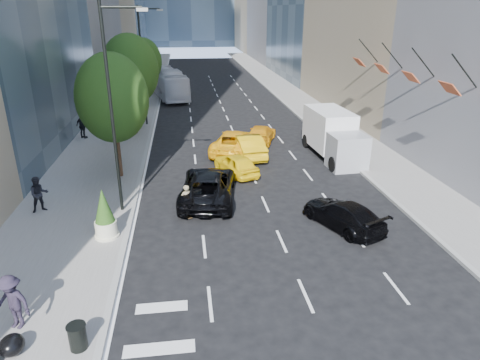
{
  "coord_description": "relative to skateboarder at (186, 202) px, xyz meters",
  "views": [
    {
      "loc": [
        -3.07,
        -16.56,
        9.72
      ],
      "look_at": [
        -0.41,
        3.68,
        1.6
      ],
      "focal_mm": 32.0,
      "sensor_mm": 36.0,
      "label": 1
    }
  ],
  "objects": [
    {
      "name": "black_sedan_mercedes",
      "position": [
        7.4,
        -2.0,
        -0.16
      ],
      "size": [
        3.52,
        4.89,
        1.31
      ],
      "primitive_type": "imported",
      "rotation": [
        0.0,
        0.0,
        3.56
      ],
      "color": "black",
      "rests_on": "ground"
    },
    {
      "name": "garbage_bags",
      "position": [
        -5.54,
        -8.96,
        -0.37
      ],
      "size": [
        1.25,
        1.2,
        0.62
      ],
      "color": "black",
      "rests_on": "sidewalk_left"
    },
    {
      "name": "black_sedan_lincoln",
      "position": [
        1.2,
        2.0,
        0.02
      ],
      "size": [
        3.58,
        6.33,
        1.67
      ],
      "primitive_type": "imported",
      "rotation": [
        0.0,
        0.0,
        3.0
      ],
      "color": "black",
      "rests_on": "ground"
    },
    {
      "name": "taxi_c",
      "position": [
        3.7,
        10.18,
        0.01
      ],
      "size": [
        4.56,
        6.47,
        1.64
      ],
      "primitive_type": "imported",
      "rotation": [
        0.0,
        0.0,
        2.8
      ],
      "color": "#FFB40D",
      "rests_on": "ground"
    },
    {
      "name": "lamp_far",
      "position": [
        -3.12,
        19.0,
        5.0
      ],
      "size": [
        2.13,
        0.22,
        10.0
      ],
      "color": "black",
      "rests_on": "sidewalk_left"
    },
    {
      "name": "taxi_d",
      "position": [
        5.99,
        12.5,
        -0.14
      ],
      "size": [
        3.34,
        4.99,
        1.34
      ],
      "primitive_type": "imported",
      "rotation": [
        0.0,
        0.0,
        2.8
      ],
      "color": "orange",
      "rests_on": "ground"
    },
    {
      "name": "lamp_near",
      "position": [
        -3.12,
        1.0,
        5.0
      ],
      "size": [
        2.13,
        0.22,
        10.0
      ],
      "color": "black",
      "rests_on": "sidewalk_left"
    },
    {
      "name": "city_bus",
      "position": [
        -1.6,
        32.68,
        0.82
      ],
      "size": [
        5.02,
        12.02,
        3.26
      ],
      "primitive_type": "imported",
      "rotation": [
        0.0,
        0.0,
        0.2
      ],
      "color": "white",
      "rests_on": "ground"
    },
    {
      "name": "planter_shrub",
      "position": [
        -3.63,
        -1.82,
        0.45
      ],
      "size": [
        0.98,
        0.98,
        2.34
      ],
      "color": "beige",
      "rests_on": "sidewalk_left"
    },
    {
      "name": "pedestrian_c",
      "position": [
        -5.59,
        -7.56,
        0.3
      ],
      "size": [
        1.42,
        1.14,
        1.92
      ],
      "primitive_type": "imported",
      "rotation": [
        0.0,
        0.0,
        -0.4
      ],
      "color": "#221C2A",
      "rests_on": "sidewalk_left"
    },
    {
      "name": "trash_can",
      "position": [
        -3.4,
        -8.8,
        -0.26
      ],
      "size": [
        0.54,
        0.54,
        0.8
      ],
      "primitive_type": "cylinder",
      "color": "black",
      "rests_on": "sidewalk_left"
    },
    {
      "name": "sidewalk_left",
      "position": [
        -5.8,
        27.0,
        -0.74
      ],
      "size": [
        6.0,
        120.0,
        0.15
      ],
      "primitive_type": "cube",
      "color": "slate",
      "rests_on": "ground"
    },
    {
      "name": "sidewalk_right",
      "position": [
        13.2,
        27.0,
        -0.74
      ],
      "size": [
        4.0,
        120.0,
        0.15
      ],
      "primitive_type": "cube",
      "color": "slate",
      "rests_on": "ground"
    },
    {
      "name": "skateboarder",
      "position": [
        0.0,
        0.0,
        0.0
      ],
      "size": [
        0.7,
        0.6,
        1.63
      ],
      "primitive_type": "imported",
      "rotation": [
        0.0,
        0.0,
        3.57
      ],
      "color": "olive",
      "rests_on": "ground"
    },
    {
      "name": "traffic_signal",
      "position": [
        -3.2,
        37.0,
        3.42
      ],
      "size": [
        2.48,
        0.53,
        5.2
      ],
      "color": "black",
      "rests_on": "sidewalk_left"
    },
    {
      "name": "ground",
      "position": [
        3.2,
        -3.0,
        -0.81
      ],
      "size": [
        160.0,
        160.0,
        0.0
      ],
      "primitive_type": "plane",
      "color": "black",
      "rests_on": "ground"
    },
    {
      "name": "tree_near",
      "position": [
        -4.0,
        6.0,
        4.16
      ],
      "size": [
        4.2,
        4.2,
        7.46
      ],
      "color": "black",
      "rests_on": "sidewalk_left"
    },
    {
      "name": "pedestrian_b",
      "position": [
        -8.0,
        15.0,
        0.35
      ],
      "size": [
        1.26,
        1.05,
        2.02
      ],
      "primitive_type": "imported",
      "rotation": [
        0.0,
        0.0,
        2.58
      ],
      "color": "black",
      "rests_on": "sidewalk_left"
    },
    {
      "name": "taxi_b",
      "position": [
        4.4,
        9.18,
        -0.0
      ],
      "size": [
        2.23,
        5.09,
        1.62
      ],
      "primitive_type": "imported",
      "rotation": [
        0.0,
        0.0,
        3.25
      ],
      "color": "#CE9B0A",
      "rests_on": "ground"
    },
    {
      "name": "taxi_a",
      "position": [
        3.2,
        5.78,
        -0.14
      ],
      "size": [
        2.87,
        4.24,
        1.34
      ],
      "primitive_type": "imported",
      "rotation": [
        0.0,
        0.0,
        3.5
      ],
      "color": "yellow",
      "rests_on": "ground"
    },
    {
      "name": "box_truck",
      "position": [
        10.38,
        8.3,
        0.81
      ],
      "size": [
        2.77,
        6.78,
        3.18
      ],
      "rotation": [
        0.0,
        0.0,
        0.05
      ],
      "color": "silver",
      "rests_on": "ground"
    },
    {
      "name": "pedestrian_a",
      "position": [
        -7.36,
        1.35,
        0.27
      ],
      "size": [
        1.12,
        1.04,
        1.86
      ],
      "primitive_type": "imported",
      "rotation": [
        0.0,
        0.0,
        0.47
      ],
      "color": "black",
      "rests_on": "sidewalk_left"
    },
    {
      "name": "tree_mid",
      "position": [
        -4.0,
        16.0,
        4.5
      ],
      "size": [
        4.5,
        4.5,
        7.99
      ],
      "color": "black",
      "rests_on": "sidewalk_left"
    },
    {
      "name": "facade_flags",
      "position": [
        13.84,
        7.0,
        5.37
      ],
      "size": [
        1.85,
        13.3,
        2.05
      ],
      "color": "black",
      "rests_on": "ground"
    },
    {
      "name": "tree_far",
      "position": [
        -4.0,
        29.0,
        3.81
      ],
      "size": [
        3.9,
        3.9,
        6.92
      ],
      "color": "black",
      "rests_on": "sidewalk_left"
    }
  ]
}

